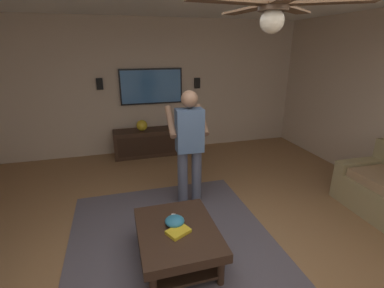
{
  "coord_description": "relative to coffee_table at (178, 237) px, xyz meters",
  "views": [
    {
      "loc": [
        -1.98,
        0.72,
        2.15
      ],
      "look_at": [
        1.38,
        -0.24,
        0.92
      ],
      "focal_mm": 25.64,
      "sensor_mm": 36.0,
      "label": 1
    }
  ],
  "objects": [
    {
      "name": "person_standing",
      "position": [
        1.07,
        -0.42,
        0.64
      ],
      "size": [
        0.54,
        0.55,
        1.64
      ],
      "rotation": [
        0.0,
        0.0,
        -0.03
      ],
      "color": "#4C5166",
      "rests_on": "ground"
    },
    {
      "name": "wall_speaker_right",
      "position": [
        3.41,
        0.75,
        1.18
      ],
      "size": [
        0.06,
        0.12,
        0.22
      ],
      "primitive_type": "cube",
      "color": "black"
    },
    {
      "name": "ceiling_fan",
      "position": [
        -0.54,
        -0.56,
        2.09
      ],
      "size": [
        1.2,
        1.15,
        0.46
      ],
      "color": "#4C3828"
    },
    {
      "name": "remote_white",
      "position": [
        0.17,
        0.01,
        0.12
      ],
      "size": [
        0.16,
        0.09,
        0.02
      ],
      "primitive_type": "cube",
      "rotation": [
        0.0,
        0.0,
        5.92
      ],
      "color": "white",
      "rests_on": "coffee_table"
    },
    {
      "name": "bowl",
      "position": [
        0.07,
        0.01,
        0.15
      ],
      "size": [
        0.2,
        0.2,
        0.09
      ],
      "primitive_type": "ellipsoid",
      "color": "teal",
      "rests_on": "coffee_table"
    },
    {
      "name": "media_console",
      "position": [
        3.16,
        -0.25,
        -0.02
      ],
      "size": [
        0.45,
        1.7,
        0.55
      ],
      "rotation": [
        0.0,
        0.0,
        3.14
      ],
      "color": "#332116",
      "rests_on": "ground"
    },
    {
      "name": "book",
      "position": [
        -0.07,
        0.01,
        0.12
      ],
      "size": [
        0.24,
        0.27,
        0.04
      ],
      "primitive_type": "cube",
      "rotation": [
        0.0,
        0.0,
        2.04
      ],
      "color": "gold",
      "rests_on": "coffee_table"
    },
    {
      "name": "vase_round",
      "position": [
        3.12,
        0.01,
        0.36
      ],
      "size": [
        0.22,
        0.22,
        0.22
      ],
      "primitive_type": "sphere",
      "color": "gold",
      "rests_on": "media_console"
    },
    {
      "name": "tv",
      "position": [
        3.4,
        -0.25,
        1.1
      ],
      "size": [
        0.05,
        1.28,
        0.72
      ],
      "rotation": [
        0.0,
        0.0,
        3.14
      ],
      "color": "black"
    },
    {
      "name": "wall_speaker_left",
      "position": [
        3.41,
        -1.24,
        1.13
      ],
      "size": [
        0.06,
        0.12,
        0.22
      ],
      "primitive_type": "cube",
      "color": "black"
    },
    {
      "name": "coffee_table",
      "position": [
        0.0,
        0.0,
        0.0
      ],
      "size": [
        1.0,
        0.8,
        0.4
      ],
      "color": "#332116",
      "rests_on": "ground"
    },
    {
      "name": "wall_back_tv",
      "position": [
        3.49,
        -0.22,
        1.06
      ],
      "size": [
        0.1,
        6.74,
        2.71
      ],
      "primitive_type": "cube",
      "color": "#BCA893",
      "rests_on": "ground"
    },
    {
      "name": "ground_plane",
      "position": [
        -0.32,
        -0.22,
        -0.3
      ],
      "size": [
        9.04,
        9.04,
        0.0
      ],
      "primitive_type": "plane",
      "color": "olive"
    },
    {
      "name": "area_rug",
      "position": [
        0.2,
        0.0,
        -0.29
      ],
      "size": [
        2.82,
        2.34,
        0.01
      ],
      "primitive_type": "cube",
      "color": "#514C56",
      "rests_on": "ground"
    }
  ]
}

